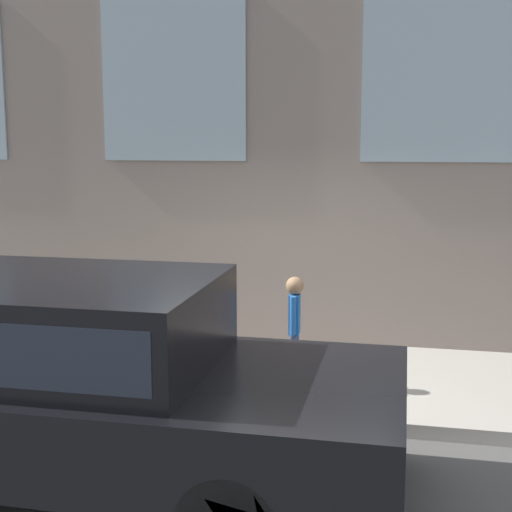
# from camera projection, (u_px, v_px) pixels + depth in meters

# --- Properties ---
(ground_plane) EXTENTS (80.00, 80.00, 0.00)m
(ground_plane) POSITION_uv_depth(u_px,v_px,m) (261.00, 427.00, 6.44)
(ground_plane) COLOR #514F4C
(sidewalk) EXTENTS (2.40, 60.00, 0.13)m
(sidewalk) POSITION_uv_depth(u_px,v_px,m) (284.00, 377.00, 7.59)
(sidewalk) COLOR #A8A093
(sidewalk) RESTS_ON ground_plane
(fire_hydrant) EXTENTS (0.31, 0.43, 0.75)m
(fire_hydrant) POSITION_uv_depth(u_px,v_px,m) (217.00, 350.00, 7.02)
(fire_hydrant) COLOR gold
(fire_hydrant) RESTS_ON sidewalk
(person) EXTENTS (0.27, 0.18, 1.11)m
(person) POSITION_uv_depth(u_px,v_px,m) (295.00, 321.00, 7.04)
(person) COLOR navy
(person) RESTS_ON sidewalk
(parked_car_black_near) EXTENTS (1.95, 5.29, 1.57)m
(parked_car_black_near) POSITION_uv_depth(u_px,v_px,m) (45.00, 370.00, 5.31)
(parked_car_black_near) COLOR black
(parked_car_black_near) RESTS_ON ground_plane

